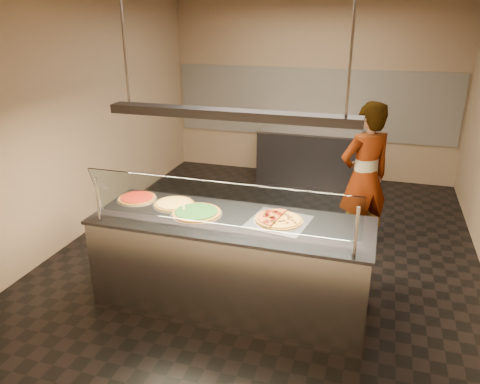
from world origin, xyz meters
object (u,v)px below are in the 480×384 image
(sneeze_guard, at_px, (219,204))
(heat_lamp_housing, at_px, (230,114))
(serving_counter, at_px, (231,262))
(pizza_tomato, at_px, (137,198))
(pizza_spatula, at_px, (188,208))
(prep_table, at_px, (309,156))
(worker, at_px, (364,178))
(perforated_tray, at_px, (279,221))
(pizza_spinach, at_px, (197,212))
(half_pizza_pepperoni, at_px, (268,217))
(pizza_cheese, at_px, (174,204))
(half_pizza_sausage, at_px, (290,221))

(sneeze_guard, bearing_deg, heat_lamp_housing, 90.00)
(serving_counter, xyz_separation_m, pizza_tomato, (-1.12, 0.20, 0.48))
(pizza_spatula, xyz_separation_m, prep_table, (0.62, 3.82, -0.49))
(pizza_spatula, bearing_deg, worker, 43.35)
(serving_counter, relative_size, perforated_tray, 4.37)
(heat_lamp_housing, bearing_deg, pizza_spinach, 175.89)
(prep_table, distance_m, heat_lamp_housing, 4.16)
(half_pizza_pepperoni, xyz_separation_m, pizza_cheese, (-1.02, 0.09, -0.02))
(half_pizza_sausage, height_order, pizza_spinach, half_pizza_sausage)
(perforated_tray, bearing_deg, pizza_spinach, -176.31)
(pizza_cheese, bearing_deg, heat_lamp_housing, -14.44)
(sneeze_guard, relative_size, pizza_cheese, 5.66)
(pizza_spatula, height_order, prep_table, pizza_spatula)
(sneeze_guard, height_order, pizza_cheese, sneeze_guard)
(perforated_tray, distance_m, pizza_spatula, 0.93)
(half_pizza_pepperoni, distance_m, prep_table, 3.84)
(pizza_cheese, bearing_deg, worker, 38.03)
(sneeze_guard, distance_m, half_pizza_sausage, 0.75)
(perforated_tray, relative_size, pizza_spatula, 2.52)
(pizza_tomato, bearing_deg, prep_table, 71.10)
(perforated_tray, xyz_separation_m, pizza_cheese, (-1.13, 0.09, 0.01))
(pizza_spinach, bearing_deg, pizza_cheese, 154.41)
(perforated_tray, distance_m, pizza_cheese, 1.13)
(half_pizza_sausage, height_order, pizza_tomato, half_pizza_sausage)
(half_pizza_pepperoni, height_order, pizza_cheese, half_pizza_pepperoni)
(worker, bearing_deg, perforated_tray, 27.41)
(pizza_cheese, bearing_deg, pizza_tomato, 176.40)
(serving_counter, bearing_deg, half_pizza_pepperoni, 13.11)
(sneeze_guard, xyz_separation_m, half_pizza_pepperoni, (0.34, 0.42, -0.26))
(sneeze_guard, distance_m, prep_table, 4.30)
(half_pizza_sausage, distance_m, pizza_tomato, 1.68)
(serving_counter, height_order, pizza_cheese, pizza_cheese)
(perforated_tray, height_order, pizza_tomato, pizza_tomato)
(worker, bearing_deg, pizza_spatula, 5.65)
(half_pizza_sausage, xyz_separation_m, pizza_tomato, (-1.68, 0.12, -0.01))
(prep_table, bearing_deg, half_pizza_sausage, -83.75)
(perforated_tray, distance_m, pizza_tomato, 1.57)
(pizza_cheese, height_order, heat_lamp_housing, heat_lamp_housing)
(pizza_spinach, distance_m, pizza_spatula, 0.12)
(serving_counter, distance_m, worker, 2.04)
(serving_counter, xyz_separation_m, pizza_cheese, (-0.68, 0.17, 0.48))
(prep_table, xyz_separation_m, worker, (1.02, -2.27, 0.46))
(serving_counter, xyz_separation_m, heat_lamp_housing, (-0.00, 0.00, 1.48))
(perforated_tray, xyz_separation_m, worker, (0.71, 1.53, -0.01))
(serving_counter, distance_m, perforated_tray, 0.66)
(sneeze_guard, relative_size, worker, 1.33)
(half_pizza_pepperoni, distance_m, pizza_spinach, 0.71)
(pizza_spatula, bearing_deg, heat_lamp_housing, -7.49)
(pizza_cheese, bearing_deg, perforated_tray, -4.82)
(sneeze_guard, relative_size, pizza_tomato, 5.85)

